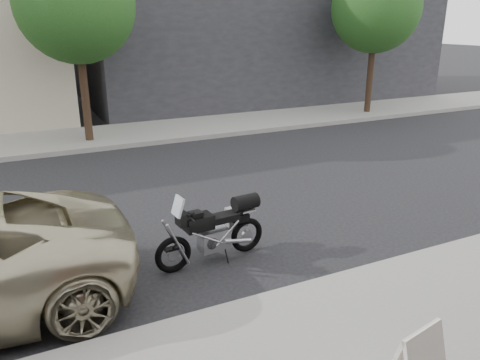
% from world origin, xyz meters
% --- Properties ---
extents(ground, '(120.00, 120.00, 0.00)m').
position_xyz_m(ground, '(0.00, 0.00, 0.00)').
color(ground, black).
rests_on(ground, ground).
extents(far_sidewalk, '(44.00, 3.00, 0.15)m').
position_xyz_m(far_sidewalk, '(0.00, -6.50, 0.07)').
color(far_sidewalk, gray).
rests_on(far_sidewalk, ground).
extents(far_building_dark, '(16.00, 11.00, 7.00)m').
position_xyz_m(far_building_dark, '(-7.00, -13.50, 3.50)').
color(far_building_dark, '#27282C').
rests_on(far_building_dark, ground).
extents(street_tree_left, '(3.40, 3.40, 5.70)m').
position_xyz_m(street_tree_left, '(-9.00, -6.00, 4.14)').
color(street_tree_left, '#332317').
rests_on(street_tree_left, far_sidewalk).
extents(street_tree_mid, '(3.40, 3.40, 5.70)m').
position_xyz_m(street_tree_mid, '(2.00, -6.00, 4.14)').
color(street_tree_mid, '#332317').
rests_on(street_tree_mid, far_sidewalk).
extents(motorcycle, '(1.94, 0.75, 1.22)m').
position_xyz_m(motorcycle, '(1.27, 2.57, 0.53)').
color(motorcycle, black).
rests_on(motorcycle, ground).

